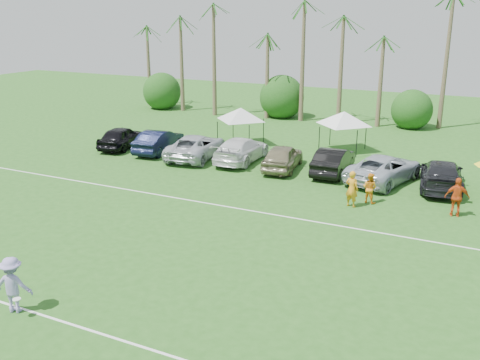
% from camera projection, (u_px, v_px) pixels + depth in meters
% --- Properties ---
extents(field_lines, '(80.00, 12.10, 0.01)m').
position_uv_depth(field_lines, '(151.00, 248.00, 22.99)').
color(field_lines, white).
rests_on(field_lines, ground).
extents(palm_tree_0, '(2.40, 2.40, 8.90)m').
position_uv_depth(palm_tree_0, '(139.00, 34.00, 55.61)').
color(palm_tree_0, brown).
rests_on(palm_tree_0, ground).
extents(palm_tree_1, '(2.40, 2.40, 9.90)m').
position_uv_depth(palm_tree_1, '(179.00, 26.00, 53.27)').
color(palm_tree_1, brown).
rests_on(palm_tree_1, ground).
extents(palm_tree_2, '(2.40, 2.40, 10.90)m').
position_uv_depth(palm_tree_2, '(224.00, 17.00, 50.93)').
color(palm_tree_2, brown).
rests_on(palm_tree_2, ground).
extents(palm_tree_3, '(2.40, 2.40, 11.90)m').
position_uv_depth(palm_tree_3, '(262.00, 7.00, 49.01)').
color(palm_tree_3, brown).
rests_on(palm_tree_3, ground).
extents(palm_tree_4, '(2.40, 2.40, 8.90)m').
position_uv_depth(palm_tree_4, '(303.00, 37.00, 48.13)').
color(palm_tree_4, brown).
rests_on(palm_tree_4, ground).
extents(palm_tree_5, '(2.40, 2.40, 9.90)m').
position_uv_depth(palm_tree_5, '(347.00, 28.00, 46.21)').
color(palm_tree_5, brown).
rests_on(palm_tree_5, ground).
extents(palm_tree_6, '(2.40, 2.40, 10.90)m').
position_uv_depth(palm_tree_6, '(395.00, 18.00, 44.29)').
color(palm_tree_6, brown).
rests_on(palm_tree_6, ground).
extents(palm_tree_7, '(2.40, 2.40, 11.90)m').
position_uv_depth(palm_tree_7, '(447.00, 7.00, 42.37)').
color(palm_tree_7, brown).
rests_on(palm_tree_7, ground).
extents(bush_tree_0, '(4.00, 4.00, 4.00)m').
position_uv_depth(bush_tree_0, '(171.00, 89.00, 56.94)').
color(bush_tree_0, brown).
rests_on(bush_tree_0, ground).
extents(bush_tree_1, '(4.00, 4.00, 4.00)m').
position_uv_depth(bush_tree_1, '(284.00, 97.00, 51.54)').
color(bush_tree_1, brown).
rests_on(bush_tree_1, ground).
extents(bush_tree_2, '(4.00, 4.00, 4.00)m').
position_uv_depth(bush_tree_2, '(413.00, 107.00, 46.55)').
color(bush_tree_2, brown).
rests_on(bush_tree_2, ground).
extents(sideline_player_a, '(0.80, 0.62, 1.94)m').
position_uv_depth(sideline_player_a, '(352.00, 189.00, 27.64)').
color(sideline_player_a, orange).
rests_on(sideline_player_a, ground).
extents(sideline_player_b, '(0.94, 0.82, 1.64)m').
position_uv_depth(sideline_player_b, '(370.00, 188.00, 28.27)').
color(sideline_player_b, orange).
rests_on(sideline_player_b, ground).
extents(sideline_player_c, '(1.23, 0.66, 1.99)m').
position_uv_depth(sideline_player_c, '(457.00, 197.00, 26.33)').
color(sideline_player_c, '#CB4916').
rests_on(sideline_player_c, ground).
extents(canopy_tent_left, '(4.07, 4.07, 3.29)m').
position_uv_depth(canopy_tent_left, '(241.00, 108.00, 40.09)').
color(canopy_tent_left, black).
rests_on(canopy_tent_left, ground).
extents(canopy_tent_right, '(4.18, 4.18, 3.39)m').
position_uv_depth(canopy_tent_right, '(344.00, 111.00, 38.17)').
color(canopy_tent_right, black).
rests_on(canopy_tent_right, ground).
extents(frisbee_player, '(1.46, 1.11, 1.99)m').
position_uv_depth(frisbee_player, '(13.00, 285.00, 17.91)').
color(frisbee_player, '#9489C3').
rests_on(frisbee_player, ground).
extents(parked_car_0, '(2.74, 5.07, 1.64)m').
position_uv_depth(parked_car_0, '(121.00, 137.00, 39.63)').
color(parked_car_0, black).
rests_on(parked_car_0, ground).
extents(parked_car_1, '(2.22, 5.12, 1.64)m').
position_uv_depth(parked_car_1, '(159.00, 141.00, 38.44)').
color(parked_car_1, black).
rests_on(parked_car_1, ground).
extents(parked_car_2, '(3.45, 6.19, 1.64)m').
position_uv_depth(parked_car_2, '(196.00, 146.00, 36.94)').
color(parked_car_2, '#B5B9C0').
rests_on(parked_car_2, ground).
extents(parked_car_3, '(2.48, 5.71, 1.64)m').
position_uv_depth(parked_car_3, '(241.00, 150.00, 36.09)').
color(parked_car_3, white).
rests_on(parked_car_3, ground).
extents(parked_car_4, '(2.55, 5.02, 1.64)m').
position_uv_depth(parked_car_4, '(283.00, 157.00, 34.28)').
color(parked_car_4, '#807959').
rests_on(parked_car_4, ground).
extents(parked_car_5, '(1.92, 5.03, 1.64)m').
position_uv_depth(parked_car_5, '(333.00, 161.00, 33.38)').
color(parked_car_5, black).
rests_on(parked_car_5, ground).
extents(parked_car_6, '(4.19, 6.40, 1.64)m').
position_uv_depth(parked_car_6, '(384.00, 168.00, 31.79)').
color(parked_car_6, '#AEB6BF').
rests_on(parked_car_6, ground).
extents(parked_car_7, '(2.96, 5.88, 1.64)m').
position_uv_depth(parked_car_7, '(441.00, 175.00, 30.56)').
color(parked_car_7, black).
rests_on(parked_car_7, ground).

